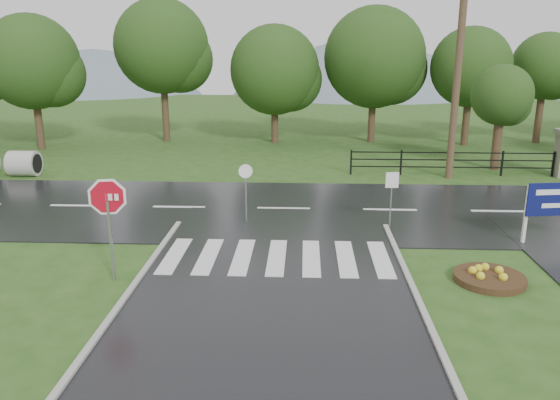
{
  "coord_description": "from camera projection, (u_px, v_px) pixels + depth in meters",
  "views": [
    {
      "loc": [
        0.77,
        -9.75,
        5.96
      ],
      "look_at": [
        0.05,
        6.0,
        1.5
      ],
      "focal_mm": 35.0,
      "sensor_mm": 36.0,
      "label": 1
    }
  ],
  "objects": [
    {
      "name": "ground",
      "position": [
        264.0,
        352.0,
        11.03
      ],
      "size": [
        120.0,
        120.0,
        0.0
      ],
      "primitive_type": "plane",
      "color": "#294C19",
      "rests_on": "ground"
    },
    {
      "name": "entrance_tree_left",
      "position": [
        502.0,
        96.0,
        26.41
      ],
      "size": [
        2.94,
        2.94,
        5.15
      ],
      "color": "#3D2B1C",
      "rests_on": "ground"
    },
    {
      "name": "flower_bed",
      "position": [
        490.0,
        277.0,
        14.28
      ],
      "size": [
        1.83,
        1.83,
        0.37
      ],
      "color": "#332111",
      "rests_on": "ground"
    },
    {
      "name": "fence_west",
      "position": [
        452.0,
        161.0,
        25.87
      ],
      "size": [
        9.58,
        0.08,
        1.2
      ],
      "color": "black",
      "rests_on": "ground"
    },
    {
      "name": "utility_pole_east",
      "position": [
        458.0,
        67.0,
        24.22
      ],
      "size": [
        1.75,
        0.51,
        9.97
      ],
      "color": "#473523",
      "rests_on": "ground"
    },
    {
      "name": "treeline",
      "position": [
        308.0,
        145.0,
        34.06
      ],
      "size": [
        83.2,
        5.2,
        10.0
      ],
      "color": "#1D3B12",
      "rests_on": "ground"
    },
    {
      "name": "crosswalk",
      "position": [
        277.0,
        257.0,
        15.82
      ],
      "size": [
        6.5,
        2.8,
        0.02
      ],
      "color": "silver",
      "rests_on": "ground"
    },
    {
      "name": "stop_sign",
      "position": [
        108.0,
        207.0,
        13.87
      ],
      "size": [
        1.28,
        0.27,
        2.93
      ],
      "color": "#939399",
      "rests_on": "ground"
    },
    {
      "name": "hills",
      "position": [
        323.0,
        203.0,
        77.59
      ],
      "size": [
        102.0,
        48.0,
        48.0
      ],
      "color": "slate",
      "rests_on": "ground"
    },
    {
      "name": "main_road",
      "position": [
        284.0,
        209.0,
        20.64
      ],
      "size": [
        90.0,
        8.0,
        0.04
      ],
      "primitive_type": "cube",
      "color": "black",
      "rests_on": "ground"
    },
    {
      "name": "reg_sign_round",
      "position": [
        246.0,
        186.0,
        18.77
      ],
      "size": [
        0.47,
        0.15,
        2.08
      ],
      "color": "#939399",
      "rests_on": "ground"
    },
    {
      "name": "reg_sign_small",
      "position": [
        392.0,
        188.0,
        18.12
      ],
      "size": [
        0.43,
        0.07,
        1.95
      ],
      "color": "#939399",
      "rests_on": "ground"
    }
  ]
}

